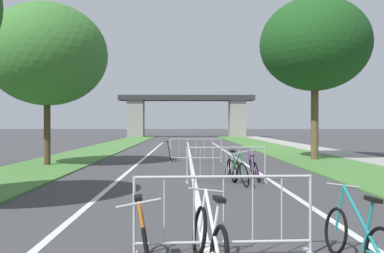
{
  "coord_description": "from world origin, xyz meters",
  "views": [
    {
      "loc": [
        -0.29,
        -1.84,
        1.71
      ],
      "look_at": [
        0.21,
        26.43,
        1.56
      ],
      "focal_mm": 39.86,
      "sensor_mm": 36.0,
      "label": 1
    }
  ],
  "objects_px": {
    "crowd_barrier_nearest": "(223,216)",
    "crowd_barrier_second": "(226,165)",
    "bicycle_red_3": "(169,153)",
    "bicycle_white_1": "(208,240)",
    "bicycle_silver_4": "(232,168)",
    "bicycle_purple_5": "(254,169)",
    "bicycle_orange_6": "(145,240)",
    "bicycle_green_2": "(238,171)",
    "crowd_barrier_third": "(196,150)",
    "tree_right_pine_far": "(315,45)",
    "bicycle_teal_0": "(356,238)",
    "tree_left_oak_near": "(47,55)"
  },
  "relations": [
    {
      "from": "bicycle_white_1",
      "to": "bicycle_silver_4",
      "type": "bearing_deg",
      "value": 72.89
    },
    {
      "from": "bicycle_white_1",
      "to": "bicycle_purple_5",
      "type": "relative_size",
      "value": 1.02
    },
    {
      "from": "bicycle_green_2",
      "to": "crowd_barrier_third",
      "type": "bearing_deg",
      "value": -93.55
    },
    {
      "from": "crowd_barrier_second",
      "to": "bicycle_orange_6",
      "type": "distance_m",
      "value": 7.64
    },
    {
      "from": "tree_right_pine_far",
      "to": "crowd_barrier_third",
      "type": "height_order",
      "value": "tree_right_pine_far"
    },
    {
      "from": "tree_right_pine_far",
      "to": "bicycle_green_2",
      "type": "height_order",
      "value": "tree_right_pine_far"
    },
    {
      "from": "crowd_barrier_second",
      "to": "bicycle_green_2",
      "type": "relative_size",
      "value": 1.44
    },
    {
      "from": "bicycle_teal_0",
      "to": "bicycle_green_2",
      "type": "relative_size",
      "value": 1.02
    },
    {
      "from": "crowd_barrier_nearest",
      "to": "tree_left_oak_near",
      "type": "bearing_deg",
      "value": 116.97
    },
    {
      "from": "tree_left_oak_near",
      "to": "crowd_barrier_second",
      "type": "distance_m",
      "value": 9.53
    },
    {
      "from": "tree_right_pine_far",
      "to": "crowd_barrier_nearest",
      "type": "xyz_separation_m",
      "value": [
        -5.69,
        -14.62,
        -4.98
      ]
    },
    {
      "from": "tree_right_pine_far",
      "to": "tree_left_oak_near",
      "type": "bearing_deg",
      "value": -168.08
    },
    {
      "from": "bicycle_red_3",
      "to": "bicycle_white_1",
      "type": "bearing_deg",
      "value": -89.02
    },
    {
      "from": "crowd_barrier_nearest",
      "to": "crowd_barrier_third",
      "type": "bearing_deg",
      "value": 89.94
    },
    {
      "from": "crowd_barrier_second",
      "to": "bicycle_teal_0",
      "type": "xyz_separation_m",
      "value": [
        0.83,
        -7.4,
        -0.16
      ]
    },
    {
      "from": "bicycle_red_3",
      "to": "bicycle_purple_5",
      "type": "xyz_separation_m",
      "value": [
        2.82,
        -7.02,
        -0.03
      ]
    },
    {
      "from": "bicycle_teal_0",
      "to": "bicycle_green_2",
      "type": "distance_m",
      "value": 6.93
    },
    {
      "from": "bicycle_silver_4",
      "to": "crowd_barrier_second",
      "type": "bearing_deg",
      "value": 62.2
    },
    {
      "from": "crowd_barrier_nearest",
      "to": "bicycle_orange_6",
      "type": "bearing_deg",
      "value": -151.94
    },
    {
      "from": "bicycle_teal_0",
      "to": "crowd_barrier_nearest",
      "type": "bearing_deg",
      "value": 158.0
    },
    {
      "from": "tree_right_pine_far",
      "to": "bicycle_orange_6",
      "type": "distance_m",
      "value": 17.31
    },
    {
      "from": "crowd_barrier_nearest",
      "to": "crowd_barrier_third",
      "type": "height_order",
      "value": "same"
    },
    {
      "from": "bicycle_green_2",
      "to": "bicycle_silver_4",
      "type": "relative_size",
      "value": 0.97
    },
    {
      "from": "crowd_barrier_second",
      "to": "bicycle_red_3",
      "type": "xyz_separation_m",
      "value": [
        -1.93,
        7.47,
        -0.13
      ]
    },
    {
      "from": "crowd_barrier_nearest",
      "to": "crowd_barrier_second",
      "type": "relative_size",
      "value": 1.0
    },
    {
      "from": "bicycle_green_2",
      "to": "crowd_barrier_second",
      "type": "bearing_deg",
      "value": -70.7
    },
    {
      "from": "bicycle_green_2",
      "to": "tree_right_pine_far",
      "type": "bearing_deg",
      "value": -130.98
    },
    {
      "from": "tree_right_pine_far",
      "to": "bicycle_orange_6",
      "type": "bearing_deg",
      "value": -113.74
    },
    {
      "from": "bicycle_teal_0",
      "to": "tree_left_oak_near",
      "type": "bearing_deg",
      "value": 116.28
    },
    {
      "from": "bicycle_purple_5",
      "to": "bicycle_orange_6",
      "type": "height_order",
      "value": "bicycle_purple_5"
    },
    {
      "from": "crowd_barrier_nearest",
      "to": "crowd_barrier_second",
      "type": "height_order",
      "value": "same"
    },
    {
      "from": "bicycle_green_2",
      "to": "bicycle_purple_5",
      "type": "xyz_separation_m",
      "value": [
        0.6,
        0.94,
        -0.03
      ]
    },
    {
      "from": "tree_left_oak_near",
      "to": "crowd_barrier_nearest",
      "type": "bearing_deg",
      "value": -63.03
    },
    {
      "from": "tree_right_pine_far",
      "to": "crowd_barrier_nearest",
      "type": "bearing_deg",
      "value": -111.27
    },
    {
      "from": "crowd_barrier_second",
      "to": "bicycle_purple_5",
      "type": "relative_size",
      "value": 1.41
    },
    {
      "from": "crowd_barrier_nearest",
      "to": "bicycle_red_3",
      "type": "height_order",
      "value": "crowd_barrier_nearest"
    },
    {
      "from": "bicycle_green_2",
      "to": "bicycle_orange_6",
      "type": "xyz_separation_m",
      "value": [
        -1.97,
        -6.96,
        -0.03
      ]
    },
    {
      "from": "bicycle_red_3",
      "to": "bicycle_orange_6",
      "type": "relative_size",
      "value": 1.11
    },
    {
      "from": "crowd_barrier_third",
      "to": "bicycle_green_2",
      "type": "bearing_deg",
      "value": -82.39
    },
    {
      "from": "crowd_barrier_third",
      "to": "bicycle_silver_4",
      "type": "distance_m",
      "value": 6.46
    },
    {
      "from": "bicycle_teal_0",
      "to": "bicycle_red_3",
      "type": "bearing_deg",
      "value": 95.28
    },
    {
      "from": "bicycle_white_1",
      "to": "bicycle_silver_4",
      "type": "relative_size",
      "value": 1.0
    },
    {
      "from": "tree_right_pine_far",
      "to": "crowd_barrier_nearest",
      "type": "relative_size",
      "value": 3.25
    },
    {
      "from": "bicycle_white_1",
      "to": "bicycle_red_3",
      "type": "bearing_deg",
      "value": 84.92
    },
    {
      "from": "tree_left_oak_near",
      "to": "bicycle_orange_6",
      "type": "relative_size",
      "value": 4.18
    },
    {
      "from": "crowd_barrier_third",
      "to": "bicycle_teal_0",
      "type": "bearing_deg",
      "value": -83.9
    },
    {
      "from": "crowd_barrier_second",
      "to": "bicycle_teal_0",
      "type": "distance_m",
      "value": 7.45
    },
    {
      "from": "bicycle_white_1",
      "to": "crowd_barrier_third",
      "type": "bearing_deg",
      "value": 80.21
    },
    {
      "from": "bicycle_green_2",
      "to": "tree_left_oak_near",
      "type": "bearing_deg",
      "value": -49.49
    },
    {
      "from": "bicycle_red_3",
      "to": "bicycle_silver_4",
      "type": "relative_size",
      "value": 1.04
    }
  ]
}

